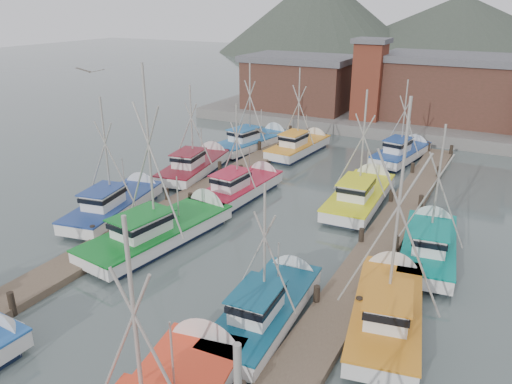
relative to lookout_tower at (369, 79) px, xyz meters
The scene contains 21 objects.
ground 33.52m from the lookout_tower, 86.53° to the right, with size 260.00×260.00×0.00m, color #4C5B58.
dock_left 29.87m from the lookout_tower, 99.80° to the right, with size 2.30×46.00×1.50m.
dock_right 30.79m from the lookout_tower, 72.73° to the right, with size 2.30×46.00×1.50m.
quay 6.67m from the lookout_tower, 63.43° to the left, with size 44.00×16.00×1.20m, color gray.
shed_left 9.30m from the lookout_tower, 167.47° to the left, with size 12.72×8.48×6.20m.
shed_center 8.99m from the lookout_tower, 26.57° to the left, with size 14.84×9.54×6.90m.
lookout_tower is the anchor object (origin of this frame).
distant_hills 90.40m from the lookout_tower, 96.85° to the left, with size 175.00×140.00×42.00m.
boat_4 32.96m from the lookout_tower, 94.64° to the right, with size 4.62×10.79×11.47m.
boat_5 37.56m from the lookout_tower, 80.07° to the right, with size 3.09×8.57×7.39m.
boat_6 32.14m from the lookout_tower, 104.56° to the right, with size 4.33×9.40×8.75m.
boat_7 36.38m from the lookout_tower, 72.03° to the right, with size 4.35×9.32×10.96m.
boat_8 24.68m from the lookout_tower, 94.97° to the right, with size 3.24×8.99×7.68m.
boat_9 22.70m from the lookout_tower, 74.31° to the right, with size 3.67×9.76×8.99m.
boat_10 23.23m from the lookout_tower, 110.76° to the right, with size 4.17×9.45×8.18m.
boat_11 29.87m from the lookout_tower, 66.74° to the right, with size 3.77×8.96×8.41m.
boat_12 13.08m from the lookout_tower, 102.96° to the right, with size 3.47×8.89×8.65m.
boat_13 12.46m from the lookout_tower, 56.86° to the right, with size 3.95×8.77×7.91m.
boat_14 15.21m from the lookout_tower, 120.66° to the right, with size 4.43×9.74×8.96m.
gull_near 37.94m from the lookout_tower, 93.16° to the right, with size 1.55×0.64×0.24m.
gull_far 31.79m from the lookout_tower, 83.42° to the right, with size 1.54×0.66×0.24m.
Camera 1 is at (12.83, -20.79, 13.47)m, focal length 35.00 mm.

